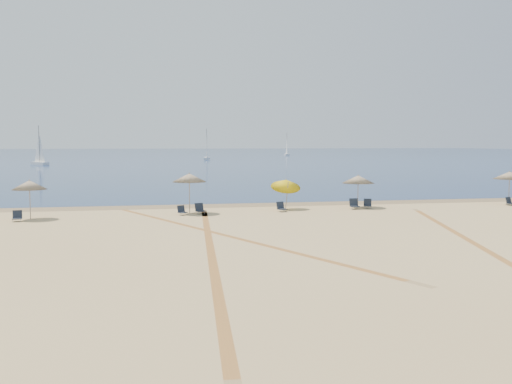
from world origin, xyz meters
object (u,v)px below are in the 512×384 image
chair_3 (182,211)px  chair_7 (368,204)px  chair_8 (510,202)px  umbrella_1 (29,185)px  umbrella_2 (189,178)px  umbrella_5 (510,175)px  umbrella_4 (358,179)px  sailboat_0 (287,148)px  chair_2 (17,217)px  sailboat_1 (39,153)px  chair_4 (200,209)px  sailboat_2 (207,150)px  umbrella_3 (286,183)px  chair_5 (281,207)px  chair_6 (354,204)px

chair_3 → chair_7: 13.12m
chair_3 → chair_8: chair_8 is taller
umbrella_1 → umbrella_2: umbrella_2 is taller
umbrella_1 → umbrella_5: (33.35, 1.84, 0.11)m
umbrella_4 → sailboat_0: 165.84m
umbrella_2 → chair_7: size_ratio=3.39×
chair_2 → chair_8: chair_2 is taller
sailboat_0 → sailboat_1: bearing=-125.4°
umbrella_1 → chair_4: 10.44m
chair_8 → sailboat_2: 117.44m
chair_2 → chair_7: chair_7 is taller
umbrella_2 → chair_3: (-0.54, -0.73, -2.06)m
umbrella_4 → chair_4: 11.57m
umbrella_3 → chair_8: umbrella_3 is taller
sailboat_0 → chair_3: bearing=-98.4°
chair_3 → sailboat_1: bearing=83.0°
umbrella_2 → sailboat_2: 117.87m
umbrella_1 → chair_5: size_ratio=3.14×
chair_7 → sailboat_2: bearing=111.7°
umbrella_1 → umbrella_4: bearing=5.7°
chair_4 → chair_6: (10.76, 0.66, 0.02)m
umbrella_5 → chair_7: size_ratio=3.20×
umbrella_5 → chair_2: (-33.90, -2.74, -1.89)m
chair_8 → sailboat_1: size_ratio=0.09×
sailboat_2 → umbrella_1: bearing=-93.4°
umbrella_3 → chair_5: umbrella_3 is taller
umbrella_2 → chair_3: bearing=-126.7°
sailboat_0 → sailboat_1: size_ratio=1.01×
umbrella_4 → sailboat_2: 116.03m
chair_2 → sailboat_0: size_ratio=0.08×
umbrella_3 → sailboat_0: size_ratio=0.30×
umbrella_2 → chair_4: umbrella_2 is taller
umbrella_1 → chair_7: (22.14, 1.59, -1.77)m
chair_4 → chair_6: chair_6 is taller
chair_7 → sailboat_0: sailboat_0 is taller
chair_6 → sailboat_0: (35.22, 163.05, 2.17)m
chair_2 → sailboat_2: size_ratio=0.08×
chair_8 → umbrella_1: bearing=165.1°
umbrella_1 → chair_4: (10.27, 0.62, -1.76)m
sailboat_1 → chair_6: bearing=-104.0°
umbrella_5 → sailboat_2: 116.85m
umbrella_2 → umbrella_5: size_ratio=1.06×
umbrella_4 → chair_4: bearing=-172.4°
chair_5 → sailboat_2: sailboat_2 is taller
umbrella_4 → umbrella_5: 11.73m
chair_7 → umbrella_1: bearing=-154.1°
umbrella_3 → chair_2: bearing=-170.2°
sailboat_0 → sailboat_2: 57.25m
sailboat_2 → chair_5: bearing=-85.9°
sailboat_0 → chair_8: bearing=-90.5°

